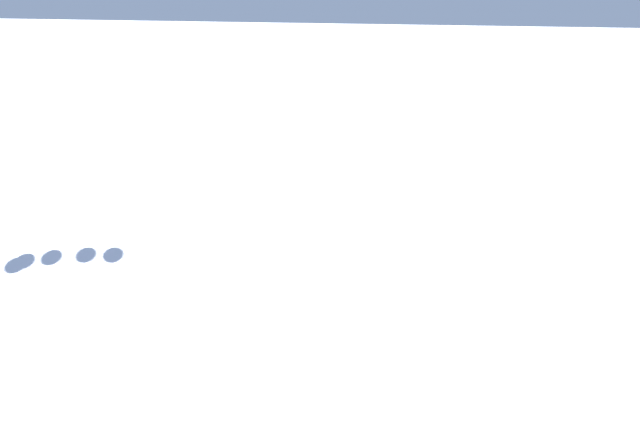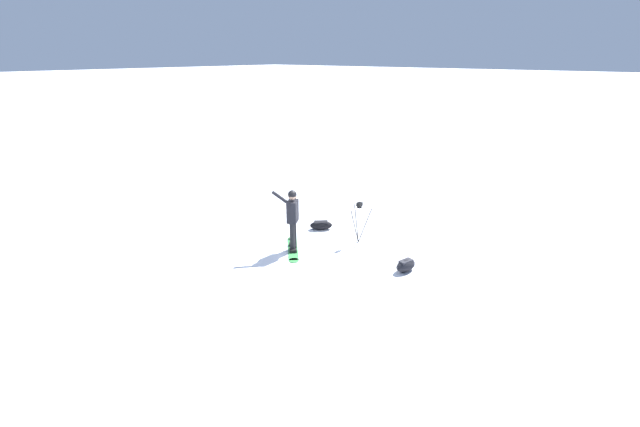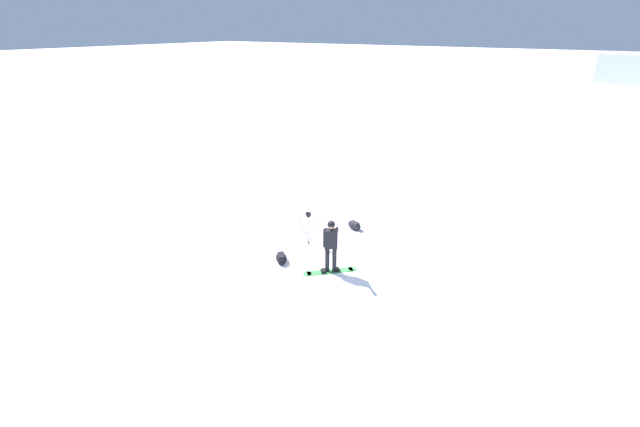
{
  "view_description": "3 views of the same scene",
  "coord_description": "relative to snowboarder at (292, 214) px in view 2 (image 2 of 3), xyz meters",
  "views": [
    {
      "loc": [
        -2.76,
        0.74,
        8.38
      ],
      "look_at": [
        5.89,
        3.06,
        4.94
      ],
      "focal_mm": 33.02,
      "sensor_mm": 36.0,
      "label": 1
    },
    {
      "loc": [
        -6.91,
        8.33,
        5.19
      ],
      "look_at": [
        0.25,
        -0.48,
        1.01
      ],
      "focal_mm": 24.53,
      "sensor_mm": 36.0,
      "label": 2
    },
    {
      "loc": [
        10.6,
        6.13,
        7.06
      ],
      "look_at": [
        3.88,
        1.8,
        3.54
      ],
      "focal_mm": 24.15,
      "sensor_mm": 36.0,
      "label": 3
    }
  ],
  "objects": [
    {
      "name": "snowboarder",
      "position": [
        0.0,
        0.0,
        0.0
      ],
      "size": [
        0.6,
        0.7,
        1.77
      ],
      "color": "black",
      "rests_on": "ground_plane"
    },
    {
      "name": "gear_bag_large",
      "position": [
        -3.07,
        -0.84,
        -0.91
      ],
      "size": [
        0.45,
        0.65,
        0.31
      ],
      "color": "black",
      "rests_on": "ground_plane"
    },
    {
      "name": "snowboard",
      "position": [
        0.02,
        -0.01,
        -1.05
      ],
      "size": [
        1.28,
        1.31,
        0.1
      ],
      "color": "#3F994C",
      "rests_on": "ground_plane"
    },
    {
      "name": "gear_bag_small",
      "position": [
        0.34,
        -1.67,
        -0.93
      ],
      "size": [
        0.74,
        0.73,
        0.26
      ],
      "color": "black",
      "rests_on": "ground_plane"
    },
    {
      "name": "ground_plane",
      "position": [
        -0.71,
        -0.15,
        -1.07
      ],
      "size": [
        300.0,
        300.0,
        0.0
      ],
      "primitive_type": "plane",
      "color": "white"
    },
    {
      "name": "camera_tripod",
      "position": [
        -1.12,
        -1.59,
        -0.19
      ],
      "size": [
        0.63,
        0.57,
        1.22
      ],
      "color": "#262628",
      "rests_on": "ground_plane"
    }
  ]
}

